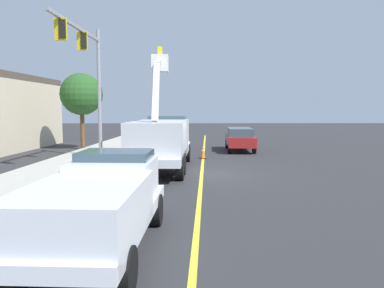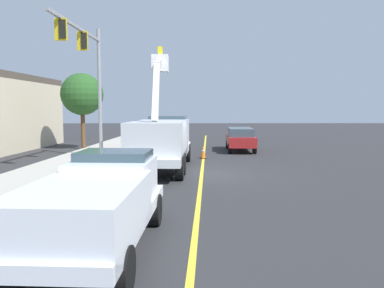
% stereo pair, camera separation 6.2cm
% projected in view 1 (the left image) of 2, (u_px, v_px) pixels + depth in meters
% --- Properties ---
extents(ground, '(120.00, 120.00, 0.00)m').
position_uv_depth(ground, '(202.00, 174.00, 17.42)').
color(ground, '#2D2D30').
extents(sidewalk_far_side, '(60.11, 7.12, 0.12)m').
position_uv_depth(sidewalk_far_side, '(48.00, 172.00, 17.72)').
color(sidewalk_far_side, '#B2ADA3').
rests_on(sidewalk_far_side, ground).
extents(lane_centre_stripe, '(49.92, 3.09, 0.01)m').
position_uv_depth(lane_centre_stripe, '(202.00, 174.00, 17.42)').
color(lane_centre_stripe, yellow).
rests_on(lane_centre_stripe, ground).
extents(utility_bucket_truck, '(8.33, 2.98, 6.49)m').
position_uv_depth(utility_bucket_truck, '(162.00, 138.00, 18.88)').
color(utility_bucket_truck, silver).
rests_on(utility_bucket_truck, ground).
extents(service_pickup_truck, '(5.71, 2.45, 2.06)m').
position_uv_depth(service_pickup_truck, '(100.00, 202.00, 7.91)').
color(service_pickup_truck, white).
rests_on(service_pickup_truck, ground).
extents(passing_minivan, '(4.90, 2.18, 1.69)m').
position_uv_depth(passing_minivan, '(240.00, 138.00, 27.00)').
color(passing_minivan, maroon).
rests_on(passing_minivan, ground).
extents(traffic_cone_mid_front, '(0.40, 0.40, 0.81)m').
position_uv_depth(traffic_cone_mid_front, '(203.00, 152.00, 22.89)').
color(traffic_cone_mid_front, black).
rests_on(traffic_cone_mid_front, ground).
extents(traffic_signal_mast, '(7.32, 0.74, 7.96)m').
position_uv_depth(traffic_signal_mast, '(88.00, 65.00, 20.44)').
color(traffic_signal_mast, gray).
rests_on(traffic_signal_mast, ground).
extents(street_tree_right, '(3.16, 3.16, 5.78)m').
position_uv_depth(street_tree_right, '(81.00, 95.00, 27.56)').
color(street_tree_right, brown).
rests_on(street_tree_right, ground).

